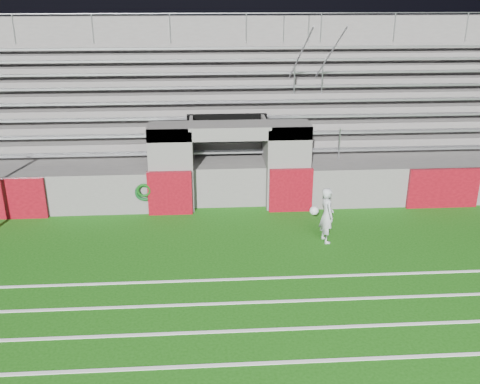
{
  "coord_description": "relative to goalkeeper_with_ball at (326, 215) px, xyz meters",
  "views": [
    {
      "loc": [
        -0.71,
        -11.86,
        6.39
      ],
      "look_at": [
        0.2,
        1.8,
        1.1
      ],
      "focal_mm": 40.0,
      "sensor_mm": 36.0,
      "label": 1
    }
  ],
  "objects": [
    {
      "name": "hose_coil",
      "position": [
        -4.97,
        2.09,
        -0.03
      ],
      "size": [
        0.55,
        0.14,
        0.57
      ],
      "color": "#0C3D17",
      "rests_on": "ground"
    },
    {
      "name": "goalkeeper_with_ball",
      "position": [
        0.0,
        0.0,
        0.0
      ],
      "size": [
        0.71,
        0.61,
        1.52
      ],
      "color": "#A0A4A9",
      "rests_on": "ground"
    },
    {
      "name": "ground",
      "position": [
        -2.41,
        -0.85,
        -0.77
      ],
      "size": [
        90.0,
        90.0,
        0.0
      ],
      "primitive_type": "plane",
      "color": "#154F0D",
      "rests_on": "ground"
    },
    {
      "name": "stadium_structure",
      "position": [
        -2.41,
        7.12,
        0.73
      ],
      "size": [
        26.0,
        8.48,
        5.42
      ],
      "color": "#565452",
      "rests_on": "ground"
    }
  ]
}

